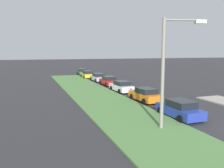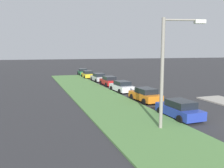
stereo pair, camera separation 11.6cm
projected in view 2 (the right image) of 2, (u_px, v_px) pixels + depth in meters
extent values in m
cube|color=#517F42|center=(110.00, 105.00, 23.15)|extent=(60.00, 6.00, 0.12)
cube|color=#23389E|center=(179.00, 111.00, 18.80)|extent=(4.33, 1.87, 0.70)
cube|color=black|center=(181.00, 104.00, 18.52)|extent=(2.23, 1.64, 0.55)
cylinder|color=black|center=(160.00, 111.00, 19.77)|extent=(0.64, 0.23, 0.64)
cylinder|color=black|center=(178.00, 109.00, 20.39)|extent=(0.64, 0.23, 0.64)
cylinder|color=black|center=(180.00, 119.00, 17.27)|extent=(0.64, 0.23, 0.64)
cylinder|color=black|center=(199.00, 117.00, 17.89)|extent=(0.64, 0.23, 0.64)
cube|color=orange|center=(145.00, 96.00, 24.95)|extent=(4.39, 2.03, 0.70)
cube|color=black|center=(146.00, 91.00, 24.68)|extent=(2.28, 1.72, 0.55)
cylinder|color=black|center=(132.00, 97.00, 25.87)|extent=(0.65, 0.25, 0.64)
cylinder|color=black|center=(146.00, 96.00, 26.56)|extent=(0.65, 0.25, 0.64)
cylinder|color=black|center=(144.00, 102.00, 23.41)|extent=(0.65, 0.25, 0.64)
cylinder|color=black|center=(159.00, 100.00, 24.09)|extent=(0.65, 0.25, 0.64)
cube|color=silver|center=(122.00, 88.00, 30.87)|extent=(4.39, 2.03, 0.70)
cube|color=black|center=(122.00, 83.00, 30.60)|extent=(2.28, 1.71, 0.55)
cylinder|color=black|center=(111.00, 88.00, 31.80)|extent=(0.65, 0.25, 0.64)
cylinder|color=black|center=(123.00, 88.00, 32.48)|extent=(0.65, 0.25, 0.64)
cylinder|color=black|center=(120.00, 91.00, 29.33)|extent=(0.65, 0.25, 0.64)
cylinder|color=black|center=(132.00, 91.00, 30.01)|extent=(0.65, 0.25, 0.64)
cube|color=red|center=(109.00, 82.00, 36.67)|extent=(4.32, 1.84, 0.70)
cube|color=black|center=(109.00, 78.00, 36.40)|extent=(2.21, 1.62, 0.55)
cylinder|color=black|center=(101.00, 83.00, 37.66)|extent=(0.64, 0.23, 0.64)
cylinder|color=black|center=(111.00, 82.00, 38.27)|extent=(0.64, 0.23, 0.64)
cylinder|color=black|center=(106.00, 85.00, 35.14)|extent=(0.64, 0.23, 0.64)
cylinder|color=black|center=(117.00, 84.00, 35.76)|extent=(0.64, 0.23, 0.64)
cube|color=#B2B5BA|center=(98.00, 78.00, 41.63)|extent=(4.36, 1.94, 0.70)
cube|color=black|center=(99.00, 75.00, 41.36)|extent=(2.25, 1.67, 0.55)
cylinder|color=black|center=(91.00, 79.00, 42.58)|extent=(0.65, 0.24, 0.64)
cylinder|color=black|center=(101.00, 79.00, 43.23)|extent=(0.65, 0.24, 0.64)
cylinder|color=black|center=(96.00, 81.00, 40.09)|extent=(0.65, 0.24, 0.64)
cylinder|color=black|center=(106.00, 80.00, 40.75)|extent=(0.65, 0.24, 0.64)
cube|color=gold|center=(88.00, 75.00, 47.03)|extent=(4.35, 1.91, 0.70)
cube|color=black|center=(88.00, 72.00, 46.76)|extent=(2.24, 1.66, 0.55)
cylinder|color=black|center=(82.00, 76.00, 48.06)|extent=(0.65, 0.24, 0.64)
cylinder|color=black|center=(91.00, 76.00, 48.61)|extent=(0.65, 0.24, 0.64)
cylinder|color=black|center=(85.00, 77.00, 45.52)|extent=(0.65, 0.24, 0.64)
cylinder|color=black|center=(94.00, 77.00, 46.07)|extent=(0.65, 0.24, 0.64)
cube|color=#1E6B38|center=(83.00, 73.00, 52.75)|extent=(4.39, 2.04, 0.70)
cube|color=black|center=(83.00, 70.00, 52.48)|extent=(2.29, 1.72, 0.55)
cylinder|color=black|center=(78.00, 73.00, 53.82)|extent=(0.65, 0.26, 0.64)
cylinder|color=black|center=(86.00, 73.00, 54.32)|extent=(0.65, 0.26, 0.64)
cylinder|color=black|center=(80.00, 74.00, 51.25)|extent=(0.65, 0.26, 0.64)
cylinder|color=black|center=(88.00, 74.00, 51.76)|extent=(0.65, 0.26, 0.64)
cylinder|color=gray|center=(162.00, 75.00, 15.53)|extent=(0.24, 0.24, 7.50)
cylinder|color=gray|center=(182.00, 20.00, 15.10)|extent=(0.78, 2.34, 0.12)
cube|color=silver|center=(200.00, 22.00, 15.19)|extent=(0.54, 0.77, 0.24)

